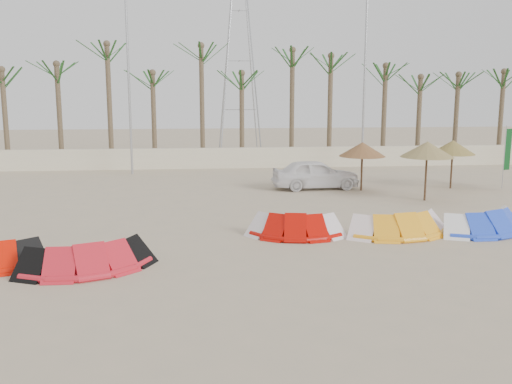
{
  "coord_description": "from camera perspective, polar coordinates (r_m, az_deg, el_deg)",
  "views": [
    {
      "loc": [
        -2.03,
        -14.17,
        4.95
      ],
      "look_at": [
        0.0,
        6.0,
        1.3
      ],
      "focal_mm": 40.0,
      "sensor_mm": 36.0,
      "label": 1
    }
  ],
  "objects": [
    {
      "name": "boundary_wall",
      "position": [
        36.48,
        -2.53,
        3.42
      ],
      "size": [
        60.0,
        0.3,
        1.3
      ],
      "primitive_type": "cube",
      "color": "beige",
      "rests_on": "ground"
    },
    {
      "name": "parasol_left",
      "position": [
        28.57,
        10.59,
        4.22
      ],
      "size": [
        2.31,
        2.31,
        2.41
      ],
      "color": "#4C331E",
      "rests_on": "ground"
    },
    {
      "name": "car",
      "position": [
        28.95,
        5.97,
        1.79
      ],
      "size": [
        4.45,
        1.99,
        1.49
      ],
      "primitive_type": "imported",
      "rotation": [
        0.0,
        0.0,
        1.63
      ],
      "color": "white",
      "rests_on": "ground"
    },
    {
      "name": "lamp_b",
      "position": [
        34.4,
        -12.57,
        11.33
      ],
      "size": [
        1.25,
        0.14,
        11.0
      ],
      "color": "#A5A8AD",
      "rests_on": "ground"
    },
    {
      "name": "lamp_c",
      "position": [
        35.63,
        10.87,
        11.34
      ],
      "size": [
        1.25,
        0.14,
        11.0
      ],
      "color": "#A5A8AD",
      "rests_on": "ground"
    },
    {
      "name": "kite_orange",
      "position": [
        20.43,
        13.92,
        -2.9
      ],
      "size": [
        3.86,
        2.11,
        0.9
      ],
      "color": "#FEA319",
      "rests_on": "ground"
    },
    {
      "name": "ground",
      "position": [
        15.14,
        2.31,
        -8.87
      ],
      "size": [
        120.0,
        120.0,
        0.0
      ],
      "primitive_type": "plane",
      "color": "tan",
      "rests_on": "ground"
    },
    {
      "name": "parasol_right",
      "position": [
        30.38,
        19.08,
        4.25
      ],
      "size": [
        2.22,
        2.22,
        2.45
      ],
      "color": "#4C331E",
      "rests_on": "ground"
    },
    {
      "name": "parasol_mid",
      "position": [
        26.63,
        16.75,
        4.1
      ],
      "size": [
        2.4,
        2.4,
        2.67
      ],
      "color": "#4C331E",
      "rests_on": "ground"
    },
    {
      "name": "kite_red_right",
      "position": [
        19.72,
        3.82,
        -3.1
      ],
      "size": [
        3.45,
        2.01,
        0.9
      ],
      "color": "#B50902",
      "rests_on": "ground"
    },
    {
      "name": "palm_line",
      "position": [
        37.79,
        -1.7,
        12.47
      ],
      "size": [
        52.0,
        4.0,
        7.7
      ],
      "color": "brown",
      "rests_on": "ground"
    },
    {
      "name": "kite_blue",
      "position": [
        21.76,
        21.66,
        -2.54
      ],
      "size": [
        4.02,
        2.67,
        0.9
      ],
      "color": "blue",
      "rests_on": "ground"
    },
    {
      "name": "kite_red_mid",
      "position": [
        16.77,
        -16.33,
        -5.88
      ],
      "size": [
        4.04,
        2.64,
        0.9
      ],
      "color": "red",
      "rests_on": "ground"
    },
    {
      "name": "flag_green",
      "position": [
        31.37,
        23.88,
        3.74
      ],
      "size": [
        0.44,
        0.17,
        3.19
      ],
      "color": "#A5A8AD",
      "rests_on": "ground"
    },
    {
      "name": "pylon",
      "position": [
        42.57,
        -1.63,
        3.52
      ],
      "size": [
        3.0,
        3.0,
        14.0
      ],
      "primitive_type": null,
      "color": "#A5A8AD",
      "rests_on": "ground"
    }
  ]
}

